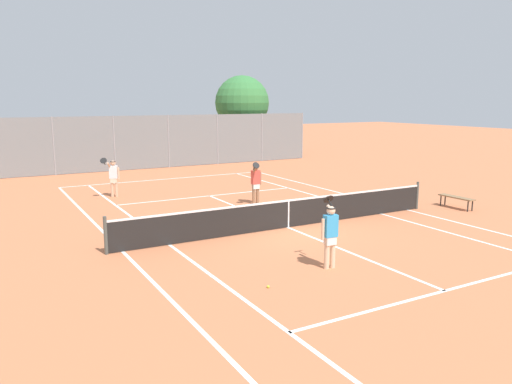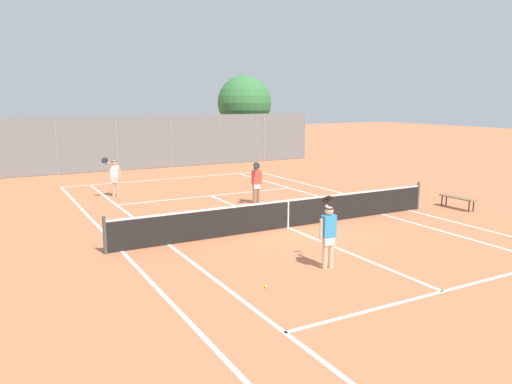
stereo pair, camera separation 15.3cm
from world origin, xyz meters
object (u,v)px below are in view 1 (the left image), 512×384
object	(u,v)px
player_near_side	(330,232)
tree_behind_left	(243,104)
player_far_left	(114,176)
loose_tennis_ball_4	(146,217)
player_far_right	(256,181)
loose_tennis_ball_3	(288,219)
tennis_net	(288,213)
loose_tennis_ball_1	(268,287)
courtside_bench	(456,198)

from	to	relation	value
player_near_side	tree_behind_left	size ratio (longest dim) A/B	0.30
player_far_left	loose_tennis_ball_4	distance (m)	4.69
player_far_right	loose_tennis_ball_3	distance (m)	3.19
loose_tennis_ball_3	tennis_net	bearing A→B (deg)	-122.28
loose_tennis_ball_4	tree_behind_left	xyz separation A→B (m)	(12.04, 15.40, 3.83)
loose_tennis_ball_4	player_near_side	bearing A→B (deg)	-72.17
player_near_side	player_far_left	size ratio (longest dim) A/B	1.00
loose_tennis_ball_1	courtside_bench	xyz separation A→B (m)	(10.72, 3.65, 0.38)
player_far_left	courtside_bench	world-z (taller)	player_far_left
player_far_left	player_far_right	world-z (taller)	same
loose_tennis_ball_4	loose_tennis_ball_3	bearing A→B (deg)	-32.70
player_far_left	tree_behind_left	distance (m)	16.44
player_far_left	loose_tennis_ball_3	xyz separation A→B (m)	(4.28, -7.35, -0.89)
tree_behind_left	loose_tennis_ball_1	bearing A→B (deg)	-116.54
player_near_side	player_far_left	world-z (taller)	same
player_far_right	courtside_bench	size ratio (longest dim) A/B	1.18
loose_tennis_ball_1	player_near_side	bearing A→B (deg)	11.83
loose_tennis_ball_1	loose_tennis_ball_4	distance (m)	7.96
player_near_side	loose_tennis_ball_1	size ratio (longest dim) A/B	26.88
player_far_right	tennis_net	bearing A→B (deg)	-103.70
player_far_right	tree_behind_left	bearing A→B (deg)	64.00
loose_tennis_ball_1	courtside_bench	bearing A→B (deg)	18.80
player_near_side	loose_tennis_ball_4	size ratio (longest dim) A/B	26.88
loose_tennis_ball_1	loose_tennis_ball_3	xyz separation A→B (m)	(3.90, 5.21, 0.00)
tennis_net	loose_tennis_ball_3	xyz separation A→B (m)	(0.56, 0.88, -0.48)
tennis_net	loose_tennis_ball_3	distance (m)	1.15
loose_tennis_ball_4	player_far_right	bearing A→B (deg)	3.53
player_near_side	loose_tennis_ball_4	world-z (taller)	player_near_side
player_near_side	tree_behind_left	world-z (taller)	tree_behind_left
player_near_side	tree_behind_left	distance (m)	25.03
player_far_left	loose_tennis_ball_1	xyz separation A→B (m)	(0.39, -12.56, -0.89)
player_near_side	player_far_right	world-z (taller)	same
tennis_net	courtside_bench	xyz separation A→B (m)	(7.38, -0.68, -0.10)
tennis_net	tree_behind_left	distance (m)	21.03
player_far_right	courtside_bench	bearing A→B (deg)	-35.55
player_far_left	player_far_right	bearing A→B (deg)	-42.69
courtside_bench	player_near_side	bearing A→B (deg)	-159.63
player_far_right	courtside_bench	distance (m)	7.92
courtside_bench	tennis_net	bearing A→B (deg)	174.75
loose_tennis_ball_1	player_far_right	bearing A→B (deg)	62.47
loose_tennis_ball_3	tree_behind_left	distance (m)	20.10
player_near_side	loose_tennis_ball_4	xyz separation A→B (m)	(-2.42, 7.53, -0.89)
player_far_right	loose_tennis_ball_3	world-z (taller)	player_far_right
loose_tennis_ball_4	player_far_left	bearing A→B (deg)	90.14
player_far_left	loose_tennis_ball_1	world-z (taller)	player_far_left
loose_tennis_ball_4	courtside_bench	distance (m)	11.91
tennis_net	player_far_left	size ratio (longest dim) A/B	6.76
loose_tennis_ball_4	loose_tennis_ball_1	bearing A→B (deg)	-87.30
courtside_bench	player_far_right	bearing A→B (deg)	144.45
tennis_net	loose_tennis_ball_4	size ratio (longest dim) A/B	181.82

